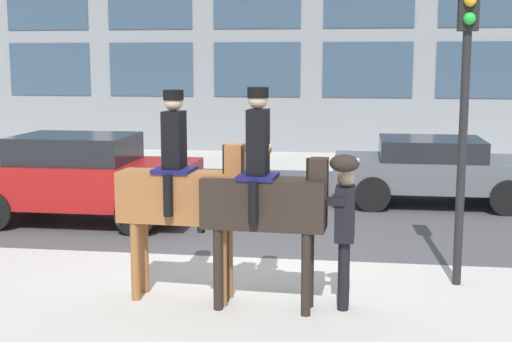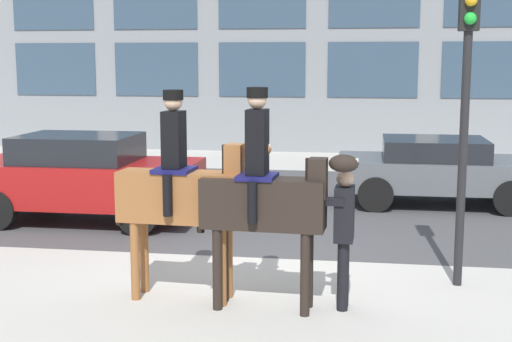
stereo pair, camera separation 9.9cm
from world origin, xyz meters
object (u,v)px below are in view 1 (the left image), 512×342
(mounted_horse_companion, at_px, (267,197))
(street_car_near_lane, at_px, (81,177))
(traffic_light, at_px, (466,78))
(pedestrian_bystander, at_px, (343,227))
(street_car_far_lane, at_px, (434,169))
(mounted_horse_lead, at_px, (184,191))

(mounted_horse_companion, height_order, street_car_near_lane, mounted_horse_companion)
(traffic_light, bearing_deg, mounted_horse_companion, -151.82)
(street_car_near_lane, relative_size, traffic_light, 1.02)
(pedestrian_bystander, bearing_deg, street_car_near_lane, -37.99)
(pedestrian_bystander, distance_m, street_car_far_lane, 6.66)
(pedestrian_bystander, xyz_separation_m, street_car_near_lane, (-4.75, 3.87, -0.14))
(street_car_near_lane, bearing_deg, mounted_horse_lead, -53.25)
(mounted_horse_lead, distance_m, traffic_light, 3.75)
(mounted_horse_lead, relative_size, street_car_near_lane, 0.63)
(street_car_far_lane, bearing_deg, pedestrian_bystander, -104.48)
(street_car_near_lane, distance_m, street_car_far_lane, 6.91)
(mounted_horse_companion, xyz_separation_m, traffic_light, (2.32, 1.25, 1.33))
(street_car_near_lane, distance_m, traffic_light, 7.03)
(mounted_horse_companion, height_order, street_car_far_lane, mounted_horse_companion)
(traffic_light, bearing_deg, street_car_far_lane, 87.71)
(street_car_far_lane, bearing_deg, mounted_horse_lead, -119.10)
(mounted_horse_companion, distance_m, street_car_near_lane, 5.60)
(pedestrian_bystander, height_order, street_car_far_lane, pedestrian_bystander)
(street_car_near_lane, bearing_deg, street_car_far_lane, 21.84)
(mounted_horse_lead, bearing_deg, street_car_far_lane, 63.89)
(mounted_horse_companion, bearing_deg, mounted_horse_lead, 172.28)
(street_car_near_lane, bearing_deg, mounted_horse_companion, -46.01)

